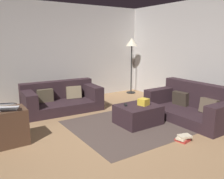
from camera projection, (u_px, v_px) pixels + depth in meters
ground_plane at (104, 146)px, 3.72m from camera, size 6.40×6.40×0.00m
rear_partition at (39, 54)px, 6.00m from camera, size 6.40×0.12×2.60m
corner_partition at (224, 56)px, 5.14m from camera, size 0.12×6.40×2.60m
couch_left at (61, 99)px, 5.59m from camera, size 1.82×1.04×0.66m
couch_right at (192, 106)px, 4.95m from camera, size 0.95×1.82×0.75m
ottoman at (138, 115)px, 4.67m from camera, size 0.81×0.66×0.38m
gift_box at (144, 102)px, 4.64m from camera, size 0.22×0.21×0.13m
tv_remote at (126, 105)px, 4.64m from camera, size 0.13×0.16×0.02m
side_table at (10, 127)px, 3.74m from camera, size 0.52×0.44×0.59m
laptop at (7, 107)px, 3.62m from camera, size 0.43×0.46×0.17m
book_stack at (183, 138)px, 3.89m from camera, size 0.29×0.24×0.11m
corner_lamp at (132, 46)px, 7.07m from camera, size 0.36×0.36×1.70m
area_rug at (138, 123)px, 4.71m from camera, size 2.60×2.00×0.01m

